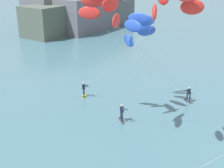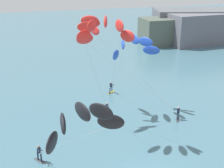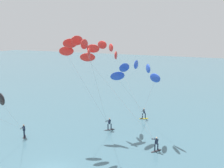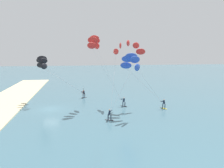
{
  "view_description": "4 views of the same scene",
  "coord_description": "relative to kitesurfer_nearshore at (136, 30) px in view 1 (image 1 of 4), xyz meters",
  "views": [
    {
      "loc": [
        -21.77,
        -0.11,
        13.66
      ],
      "look_at": [
        -1.18,
        13.09,
        4.13
      ],
      "focal_mm": 48.79,
      "sensor_mm": 36.0,
      "label": 1
    },
    {
      "loc": [
        -9.13,
        -17.12,
        16.23
      ],
      "look_at": [
        0.87,
        12.98,
        3.95
      ],
      "focal_mm": 46.02,
      "sensor_mm": 36.0,
      "label": 2
    },
    {
      "loc": [
        15.59,
        -19.22,
        13.41
      ],
      "look_at": [
        0.36,
        13.27,
        6.29
      ],
      "focal_mm": 44.44,
      "sensor_mm": 36.0,
      "label": 3
    },
    {
      "loc": [
        37.71,
        4.55,
        9.81
      ],
      "look_at": [
        1.64,
        10.46,
        4.38
      ],
      "focal_mm": 34.86,
      "sensor_mm": 36.0,
      "label": 4
    }
  ],
  "objects": [
    {
      "name": "kitesurfer_nearshore",
      "position": [
        0.0,
        0.0,
        0.0
      ],
      "size": [
        6.47,
        7.99,
        9.62
      ],
      "color": "yellow",
      "rests_on": "ground"
    },
    {
      "name": "kitesurfer_far_out",
      "position": [
        -5.08,
        -5.46,
        3.04
      ],
      "size": [
        5.17,
        7.19,
        12.7
      ],
      "color": "#333338",
      "rests_on": "ground"
    },
    {
      "name": "kitesurfer_downwind",
      "position": [
        -4.75,
        0.29,
        2.23
      ],
      "size": [
        11.84,
        8.65,
        11.91
      ],
      "color": "#333338",
      "rests_on": "ground"
    },
    {
      "name": "distant_headland",
      "position": [
        33.22,
        32.08,
        -4.61
      ],
      "size": [
        36.57,
        19.26,
        7.58
      ],
      "color": "#565B60",
      "rests_on": "ground"
    }
  ]
}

